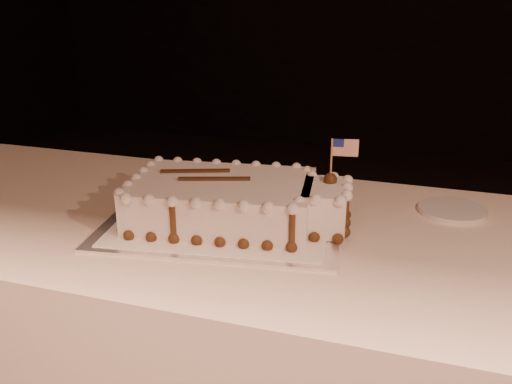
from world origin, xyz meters
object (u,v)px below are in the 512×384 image
(cake_board, at_px, (223,222))
(sheet_cake, at_px, (235,201))
(banquet_table, at_px, (305,370))
(side_plate, at_px, (452,210))

(cake_board, height_order, sheet_cake, sheet_cake)
(cake_board, relative_size, sheet_cake, 1.03)
(sheet_cake, bearing_deg, cake_board, -171.13)
(banquet_table, distance_m, side_plate, 0.54)
(sheet_cake, bearing_deg, banquet_table, 4.13)
(sheet_cake, distance_m, side_plate, 0.54)
(banquet_table, bearing_deg, side_plate, 35.87)
(cake_board, distance_m, sheet_cake, 0.06)
(banquet_table, distance_m, sheet_cake, 0.47)
(cake_board, height_order, side_plate, side_plate)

